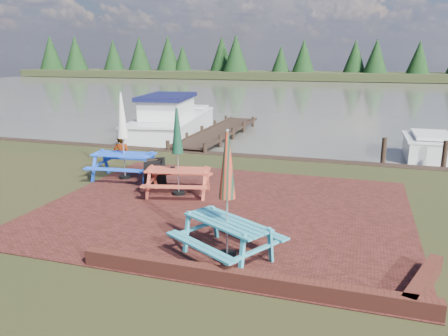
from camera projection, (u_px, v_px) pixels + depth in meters
ground at (211, 223)px, 10.09m from camera, size 120.00×120.00×0.00m
paving at (224, 208)px, 11.01m from camera, size 9.00×7.50×0.02m
brick_wall at (286, 281)px, 7.19m from camera, size 6.21×1.79×0.30m
water at (331, 94)px, 44.25m from camera, size 120.00×60.00×0.02m
far_treeline at (345, 58)px, 70.21m from camera, size 120.00×10.00×8.10m
picnic_table_teal at (227, 215)px, 8.14m from camera, size 2.32×2.25×2.46m
picnic_table_red at (178, 165)px, 11.89m from camera, size 2.05×1.91×2.43m
picnic_table_blue at (124, 150)px, 13.47m from camera, size 2.10×1.91×2.66m
chalkboard at (155, 173)px, 12.68m from camera, size 0.54×0.77×0.85m
jetty at (219, 132)px, 21.49m from camera, size 1.76×9.08×1.00m
boat_jetty at (172, 122)px, 22.17m from camera, size 3.88×8.29×2.31m
person at (121, 135)px, 16.28m from camera, size 0.69×0.49×1.79m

